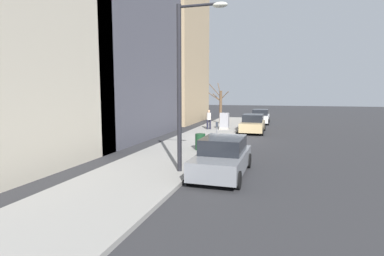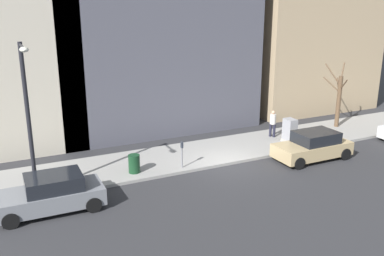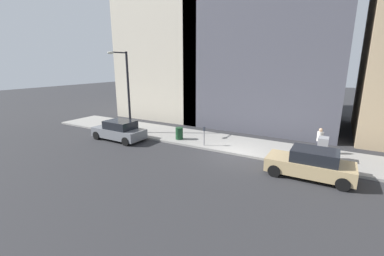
% 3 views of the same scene
% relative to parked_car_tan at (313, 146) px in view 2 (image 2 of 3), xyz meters
% --- Properties ---
extents(ground_plane, '(120.00, 120.00, 0.00)m').
position_rel_parked_car_tan_xyz_m(ground_plane, '(1.15, 4.50, -0.74)').
color(ground_plane, '#2B2B2D').
extents(sidewalk, '(4.00, 36.00, 0.15)m').
position_rel_parked_car_tan_xyz_m(sidewalk, '(3.15, 4.50, -0.66)').
color(sidewalk, gray).
rests_on(sidewalk, ground).
extents(parked_car_tan, '(1.92, 4.20, 1.52)m').
position_rel_parked_car_tan_xyz_m(parked_car_tan, '(0.00, 0.00, 0.00)').
color(parked_car_tan, tan).
rests_on(parked_car_tan, ground).
extents(parked_car_grey, '(1.98, 4.23, 1.52)m').
position_rel_parked_car_tan_xyz_m(parked_car_grey, '(0.02, 13.50, 0.00)').
color(parked_car_grey, slate).
rests_on(parked_car_grey, ground).
extents(parking_meter, '(0.14, 0.10, 1.35)m').
position_rel_parked_car_tan_xyz_m(parking_meter, '(1.60, 6.98, 0.24)').
color(parking_meter, slate).
rests_on(parking_meter, sidewalk).
extents(utility_box, '(0.83, 0.61, 1.43)m').
position_rel_parked_car_tan_xyz_m(utility_box, '(2.45, -0.37, 0.11)').
color(utility_box, '#A8A399').
rests_on(utility_box, sidewalk).
extents(streetlamp, '(1.97, 0.32, 6.50)m').
position_rel_parked_car_tan_xyz_m(streetlamp, '(1.44, 13.91, 3.28)').
color(streetlamp, black).
rests_on(streetlamp, sidewalk).
extents(bare_tree, '(2.11, 1.08, 4.18)m').
position_rel_parked_car_tan_xyz_m(bare_tree, '(3.81, -5.32, 1.31)').
color(bare_tree, brown).
rests_on(bare_tree, sidewalk).
extents(trash_bin, '(0.56, 0.56, 0.90)m').
position_rel_parked_car_tan_xyz_m(trash_bin, '(2.05, 9.33, -0.14)').
color(trash_bin, '#14381E').
rests_on(trash_bin, sidewalk).
extents(pedestrian_near_meter, '(0.37, 0.36, 1.66)m').
position_rel_parked_car_tan_xyz_m(pedestrian_near_meter, '(3.78, -0.12, 0.35)').
color(pedestrian_near_meter, '#1E1E2D').
rests_on(pedestrian_near_meter, sidewalk).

